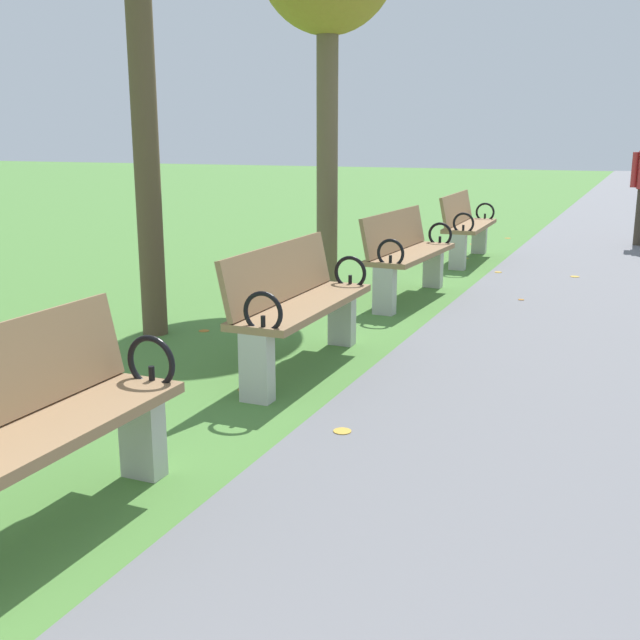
{
  "coord_description": "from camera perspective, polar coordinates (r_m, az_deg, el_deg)",
  "views": [
    {
      "loc": [
        1.74,
        0.46,
        1.65
      ],
      "look_at": [
        -0.05,
        4.61,
        0.55
      ],
      "focal_mm": 42.77,
      "sensor_mm": 36.0,
      "label": 1
    }
  ],
  "objects": [
    {
      "name": "park_bench_4",
      "position": [
        7.86,
        6.5,
        5.03
      ],
      "size": [
        0.55,
        1.62,
        0.9
      ],
      "color": "#93704C",
      "rests_on": "ground"
    },
    {
      "name": "paved_walkway",
      "position": [
        17.62,
        22.02,
        7.31
      ],
      "size": [
        2.62,
        44.0,
        0.02
      ],
      "primitive_type": "cube",
      "color": "slate",
      "rests_on": "ground"
    },
    {
      "name": "scattered_leaves",
      "position": [
        7.26,
        7.38,
        0.5
      ],
      "size": [
        4.84,
        12.84,
        0.02
      ],
      "color": "gold",
      "rests_on": "ground"
    },
    {
      "name": "park_bench_3",
      "position": [
        5.43,
        -1.68,
        1.26
      ],
      "size": [
        0.48,
        1.6,
        0.9
      ],
      "color": "#93704C",
      "rests_on": "ground"
    },
    {
      "name": "park_bench_2",
      "position": [
        3.31,
        -21.83,
        -7.97
      ],
      "size": [
        0.48,
        1.6,
        0.9
      ],
      "color": "#93704C",
      "rests_on": "ground"
    },
    {
      "name": "park_bench_5",
      "position": [
        10.46,
        10.89,
        7.0
      ],
      "size": [
        0.51,
        1.61,
        0.9
      ],
      "color": "#93704C",
      "rests_on": "ground"
    }
  ]
}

